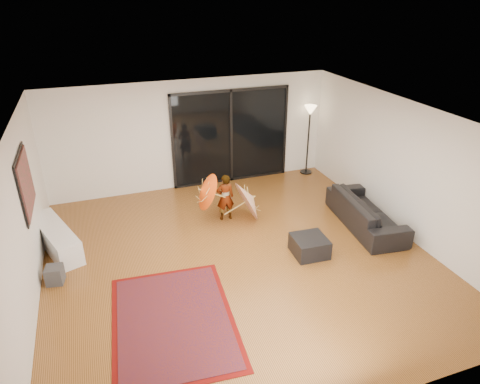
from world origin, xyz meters
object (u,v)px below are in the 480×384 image
sofa (366,212)px  media_console (56,238)px  child (225,197)px  ottoman (309,246)px

sofa → media_console: bearing=85.4°
sofa → child: size_ratio=2.10×
media_console → child: 3.48m
sofa → child: child is taller
sofa → child: bearing=71.7°
sofa → child: 3.02m
media_console → child: child is taller
sofa → child: (-2.73, 1.26, 0.20)m
ottoman → sofa: bearing=19.6°
ottoman → child: size_ratio=0.59×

